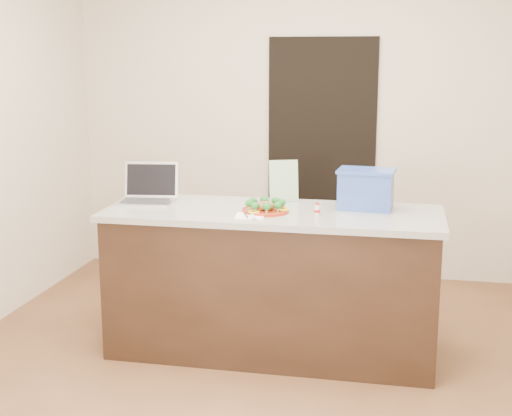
% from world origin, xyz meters
% --- Properties ---
extents(ground, '(4.00, 4.00, 0.00)m').
position_xyz_m(ground, '(0.00, 0.00, 0.00)').
color(ground, brown).
rests_on(ground, ground).
extents(room_shell, '(4.00, 4.00, 4.00)m').
position_xyz_m(room_shell, '(0.00, 0.00, 1.62)').
color(room_shell, white).
rests_on(room_shell, ground).
extents(doorway, '(0.90, 0.02, 2.00)m').
position_xyz_m(doorway, '(0.10, 1.98, 1.00)').
color(doorway, black).
rests_on(doorway, ground).
extents(island, '(2.06, 0.76, 0.92)m').
position_xyz_m(island, '(0.00, 0.25, 0.46)').
color(island, black).
rests_on(island, ground).
extents(plate, '(0.29, 0.29, 0.02)m').
position_xyz_m(plate, '(-0.03, 0.19, 0.93)').
color(plate, '#99260D').
rests_on(plate, island).
extents(meatballs, '(0.12, 0.11, 0.04)m').
position_xyz_m(meatballs, '(-0.03, 0.19, 0.96)').
color(meatballs, brown).
rests_on(meatballs, plate).
extents(broccoli, '(0.24, 0.24, 0.04)m').
position_xyz_m(broccoli, '(-0.03, 0.19, 0.98)').
color(broccoli, '#16521C').
rests_on(broccoli, plate).
extents(pepper_rings, '(0.24, 0.26, 0.01)m').
position_xyz_m(pepper_rings, '(-0.03, 0.19, 0.94)').
color(pepper_rings, '#FAF71A').
rests_on(pepper_rings, plate).
extents(napkin, '(0.18, 0.18, 0.01)m').
position_xyz_m(napkin, '(-0.10, 0.05, 0.92)').
color(napkin, white).
rests_on(napkin, island).
extents(fork, '(0.06, 0.16, 0.00)m').
position_xyz_m(fork, '(-0.12, 0.06, 0.93)').
color(fork, silver).
rests_on(fork, napkin).
extents(knife, '(0.06, 0.21, 0.01)m').
position_xyz_m(knife, '(-0.07, 0.04, 0.93)').
color(knife, silver).
rests_on(knife, napkin).
extents(yogurt_bottle, '(0.03, 0.03, 0.07)m').
position_xyz_m(yogurt_bottle, '(0.28, 0.18, 0.95)').
color(yogurt_bottle, beige).
rests_on(yogurt_bottle, island).
extents(laptop, '(0.38, 0.32, 0.25)m').
position_xyz_m(laptop, '(-0.84, 0.35, 0.99)').
color(laptop, silver).
rests_on(laptop, island).
extents(leaflet, '(0.19, 0.11, 0.27)m').
position_xyz_m(leaflet, '(0.02, 0.53, 1.05)').
color(leaflet, silver).
rests_on(leaflet, island).
extents(blue_box, '(0.36, 0.27, 0.25)m').
position_xyz_m(blue_box, '(0.55, 0.41, 1.04)').
color(blue_box, '#2D4AA4').
rests_on(blue_box, island).
extents(chair, '(0.38, 0.38, 0.83)m').
position_xyz_m(chair, '(-0.27, 0.95, 0.47)').
color(chair, '#331E0F').
rests_on(chair, ground).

